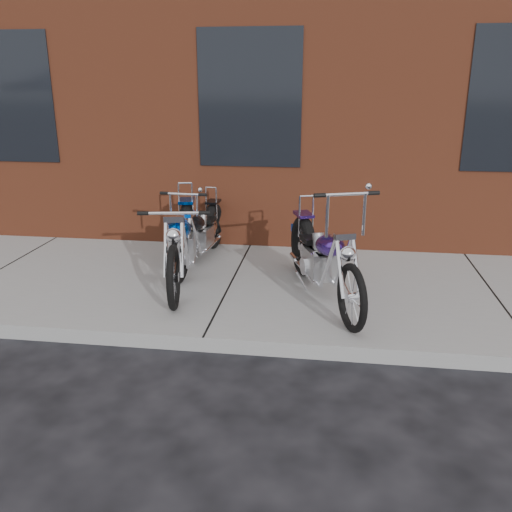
# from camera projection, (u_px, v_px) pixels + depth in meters

# --- Properties ---
(ground) EXTENTS (120.00, 120.00, 0.00)m
(ground) POSITION_uv_depth(u_px,v_px,m) (203.00, 352.00, 5.10)
(ground) COLOR #2D2C32
(ground) RESTS_ON ground
(sidewalk) EXTENTS (22.00, 3.00, 0.15)m
(sidewalk) POSITION_uv_depth(u_px,v_px,m) (232.00, 287.00, 6.49)
(sidewalk) COLOR gray
(sidewalk) RESTS_ON ground
(building_brick) EXTENTS (22.00, 10.00, 8.00)m
(building_brick) POSITION_uv_depth(u_px,v_px,m) (285.00, 2.00, 11.39)
(building_brick) COLOR brown
(building_brick) RESTS_ON ground
(chopper_purple) EXTENTS (0.92, 2.21, 1.30)m
(chopper_purple) POSITION_uv_depth(u_px,v_px,m) (323.00, 261.00, 5.89)
(chopper_purple) COLOR black
(chopper_purple) RESTS_ON sidewalk
(chopper_blue) EXTENTS (0.67, 2.39, 1.04)m
(chopper_blue) POSITION_uv_depth(u_px,v_px,m) (182.00, 244.00, 6.43)
(chopper_blue) COLOR black
(chopper_blue) RESTS_ON sidewalk
(chopper_third) EXTENTS (0.50, 2.05, 1.04)m
(chopper_third) POSITION_uv_depth(u_px,v_px,m) (199.00, 235.00, 7.03)
(chopper_third) COLOR black
(chopper_third) RESTS_ON sidewalk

